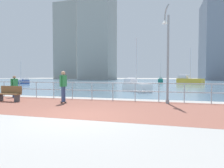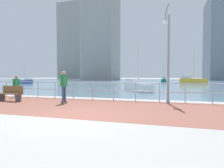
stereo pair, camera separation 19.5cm
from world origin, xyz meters
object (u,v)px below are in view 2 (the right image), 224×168
sailboat_red (137,86)px  sailboat_navy (25,82)px  bystander (16,85)px  sailboat_gray (193,81)px  skateboarder (64,84)px  park_bench (11,93)px  lamppost (168,49)px  sailboat_yellow (164,80)px

sailboat_red → sailboat_navy: 27.65m
bystander → sailboat_gray: sailboat_gray is taller
skateboarder → sailboat_navy: (-21.98, 22.05, -0.66)m
park_bench → sailboat_navy: size_ratio=0.37×
sailboat_gray → skateboarder: bearing=-108.2°
skateboarder → sailboat_gray: (9.89, 30.11, -0.42)m
lamppost → park_bench: 9.53m
bystander → sailboat_gray: size_ratio=0.22×
bystander → sailboat_red: sailboat_red is taller
sailboat_yellow → lamppost: bearing=-88.2°
sailboat_red → sailboat_yellow: sailboat_yellow is taller
skateboarder → sailboat_gray: sailboat_gray is taller
sailboat_yellow → park_bench: bearing=-101.2°
lamppost → bystander: 10.58m
lamppost → bystander: bearing=179.5°
sailboat_red → sailboat_navy: size_ratio=1.20×
lamppost → sailboat_red: (-2.91, 7.75, -2.49)m
park_bench → sailboat_navy: bearing=129.7°
park_bench → sailboat_red: bearing=57.3°
lamppost → park_bench: lamppost is taller
skateboarder → sailboat_yellow: bearing=83.8°
skateboarder → sailboat_navy: 31.14m
sailboat_yellow → sailboat_gray: size_ratio=0.78×
sailboat_navy → park_bench: bearing=-50.3°
bystander → park_bench: size_ratio=0.95×
skateboarder → park_bench: skateboarder is taller
lamppost → sailboat_yellow: size_ratio=1.00×
sailboat_red → sailboat_gray: (7.29, 20.73, 0.16)m
skateboarder → sailboat_red: (2.59, 9.37, -0.58)m
lamppost → sailboat_red: bearing=110.5°
sailboat_red → sailboat_yellow: (1.72, 30.12, 0.01)m
sailboat_red → sailboat_yellow: bearing=86.7°
bystander → sailboat_navy: size_ratio=0.35×
bystander → lamppost: bearing=-0.5°
sailboat_red → sailboat_yellow: size_ratio=0.98×
lamppost → sailboat_red: lamppost is taller
sailboat_yellow → sailboat_gray: (5.57, -9.39, 0.14)m
sailboat_yellow → skateboarder: bearing=-96.2°
skateboarder → park_bench: 3.57m
lamppost → park_bench: (-9.02, -1.77, -2.51)m
bystander → sailboat_yellow: size_ratio=0.29×
skateboarder → sailboat_navy: size_ratio=0.41×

